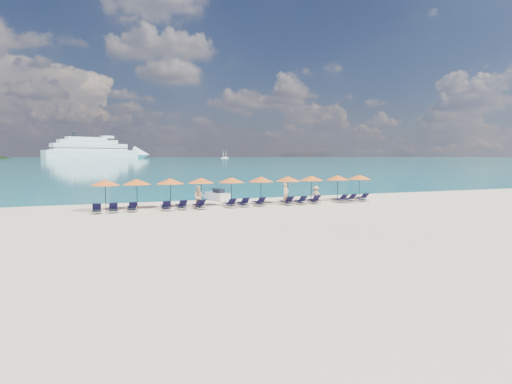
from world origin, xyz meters
name	(u,v)px	position (x,y,z in m)	size (l,w,h in m)	color
ground	(272,213)	(0.00, 0.00, 0.00)	(1400.00, 1400.00, 0.00)	beige
sea	(102,158)	(0.00, 660.00, 0.01)	(1600.00, 1300.00, 0.01)	#1FA9B2
cruise_ship	(101,151)	(-2.02, 556.33, 9.96)	(135.85, 70.89, 38.27)	white
sailboat_near	(223,158)	(160.00, 555.21, 1.12)	(5.94, 1.98, 10.88)	white
sailboat_far	(226,157)	(169.77, 575.24, 1.22)	(6.47, 2.16, 11.86)	white
jetski	(217,195)	(-1.15, 9.57, 0.40)	(1.74, 2.91, 0.97)	silver
beachgoer_a	(286,194)	(2.89, 3.98, 0.88)	(0.64, 0.42, 1.77)	tan
beachgoer_b	(199,197)	(-4.08, 4.06, 0.84)	(0.82, 0.47, 1.69)	tan
beachgoer_c	(316,195)	(5.53, 3.86, 0.73)	(0.94, 0.44, 1.46)	tan
umbrella_0	(105,182)	(-10.57, 5.21, 2.02)	(2.10, 2.10, 2.28)	black
umbrella_1	(137,182)	(-8.39, 5.31, 2.02)	(2.10, 2.10, 2.28)	black
umbrella_2	(170,181)	(-5.98, 5.28, 2.02)	(2.10, 2.10, 2.28)	black
umbrella_3	(201,180)	(-3.61, 5.35, 2.02)	(2.10, 2.10, 2.28)	black
umbrella_4	(231,180)	(-1.26, 5.11, 2.02)	(2.10, 2.10, 2.28)	black
umbrella_5	(261,179)	(1.27, 5.23, 2.02)	(2.10, 2.10, 2.28)	black
umbrella_6	(288,179)	(3.58, 5.07, 2.02)	(2.10, 2.10, 2.28)	black
umbrella_7	(312,178)	(5.88, 5.29, 2.02)	(2.10, 2.10, 2.28)	black
umbrella_8	(338,178)	(8.41, 5.26, 2.02)	(2.10, 2.10, 2.28)	black
umbrella_9	(359,177)	(10.67, 5.31, 2.02)	(2.10, 2.10, 2.28)	black
lounger_0	(97,210)	(-11.18, 4.12, 0.24)	(0.62, 1.70, 0.66)	silver
lounger_1	(113,209)	(-10.12, 4.11, 0.24)	(0.64, 1.71, 0.66)	silver
lounger_2	(132,208)	(-8.87, 4.15, 0.24)	(0.71, 1.73, 0.66)	silver
lounger_3	(166,207)	(-6.54, 4.01, 0.24)	(0.69, 1.72, 0.66)	silver
lounger_4	(181,206)	(-5.40, 4.12, 0.24)	(0.73, 1.74, 0.66)	silver
lounger_5	(199,206)	(-4.13, 3.94, 0.24)	(0.79, 1.76, 0.66)	silver
lounger_6	(230,204)	(-1.76, 3.93, 0.24)	(0.69, 1.73, 0.66)	silver
lounger_7	(243,204)	(-0.64, 4.10, 0.24)	(0.62, 1.70, 0.66)	silver
lounger_8	(259,203)	(0.66, 4.07, 0.24)	(0.64, 1.71, 0.66)	silver
lounger_9	(287,202)	(2.98, 3.93, 0.24)	(0.63, 1.70, 0.66)	silver
lounger_10	(300,202)	(4.13, 3.84, 0.24)	(0.75, 1.74, 0.66)	silver
lounger_11	(314,201)	(5.41, 4.00, 0.24)	(0.75, 1.74, 0.66)	silver
lounger_12	(340,200)	(7.82, 3.88, 0.24)	(0.73, 1.74, 0.66)	silver
lounger_13	(349,199)	(8.80, 4.06, 0.24)	(0.73, 1.74, 0.66)	silver
lounger_14	(361,199)	(10.13, 4.18, 0.24)	(0.68, 1.72, 0.66)	silver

